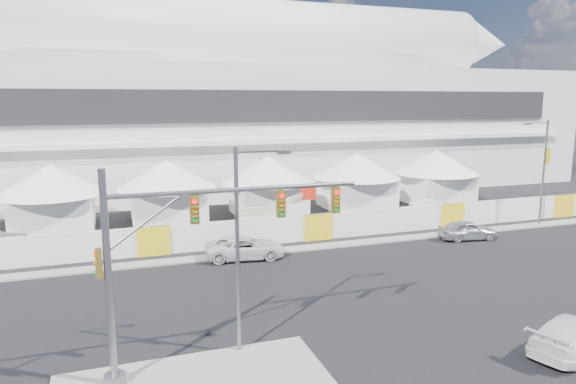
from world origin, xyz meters
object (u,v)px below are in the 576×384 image
object	(u,v)px
boom_lift	(253,224)
pickup_curb	(245,248)
streetlight_median	(243,236)
lot_car_b	(506,207)
lot_car_a	(433,206)
sedan_silver	(468,230)
pickup_near	(575,335)
streetlight_curb	(542,165)
traffic_mast	(165,264)

from	to	relation	value
boom_lift	pickup_curb	bearing A→B (deg)	-107.34
pickup_curb	boom_lift	distance (m)	5.51
pickup_curb	streetlight_median	distance (m)	13.64
lot_car_b	streetlight_median	xyz separation A→B (m)	(-29.55, -17.83, 4.35)
lot_car_b	streetlight_median	world-z (taller)	streetlight_median
pickup_curb	lot_car_a	bearing A→B (deg)	-61.91
sedan_silver	pickup_near	xyz separation A→B (m)	(-7.24, -16.10, 0.02)
sedan_silver	lot_car_b	distance (m)	11.14
pickup_near	streetlight_curb	xyz separation A→B (m)	(15.64, 17.79, 4.36)
sedan_silver	streetlight_median	distance (m)	23.79
streetlight_curb	boom_lift	distance (m)	24.24
pickup_curb	pickup_near	distance (m)	19.65
sedan_silver	pickup_near	size ratio (longest dim) A/B	0.83
streetlight_curb	traffic_mast	bearing A→B (deg)	-155.70
lot_car_b	traffic_mast	distance (m)	38.03
streetlight_median	streetlight_curb	xyz separation A→B (m)	(28.72, 13.30, 0.11)
streetlight_curb	boom_lift	bearing A→B (deg)	169.45
lot_car_b	streetlight_curb	size ratio (longest dim) A/B	0.44
pickup_curb	traffic_mast	world-z (taller)	traffic_mast
streetlight_median	boom_lift	distance (m)	18.86
sedan_silver	traffic_mast	distance (m)	27.00
sedan_silver	pickup_curb	bearing A→B (deg)	96.29
sedan_silver	streetlight_median	world-z (taller)	streetlight_median
lot_car_b	pickup_curb	bearing A→B (deg)	88.40
sedan_silver	boom_lift	distance (m)	16.26
traffic_mast	boom_lift	size ratio (longest dim) A/B	1.30
streetlight_curb	boom_lift	world-z (taller)	streetlight_curb
sedan_silver	pickup_curb	world-z (taller)	sedan_silver
sedan_silver	lot_car_b	world-z (taller)	sedan_silver
sedan_silver	lot_car_b	size ratio (longest dim) A/B	1.13
traffic_mast	boom_lift	distance (m)	20.88
sedan_silver	traffic_mast	bearing A→B (deg)	127.81
streetlight_median	boom_lift	size ratio (longest dim) A/B	1.11
lot_car_a	boom_lift	bearing A→B (deg)	107.84
pickup_curb	traffic_mast	size ratio (longest dim) A/B	0.54
lot_car_a	streetlight_median	size ratio (longest dim) A/B	0.51
traffic_mast	streetlight_median	world-z (taller)	streetlight_median
pickup_curb	lot_car_b	bearing A→B (deg)	-71.29
lot_car_b	streetlight_curb	distance (m)	6.41
lot_car_a	boom_lift	world-z (taller)	boom_lift
lot_car_a	sedan_silver	bearing A→B (deg)	171.75
sedan_silver	streetlight_curb	xyz separation A→B (m)	(8.41, 1.69, 4.38)
pickup_near	traffic_mast	xyz separation A→B (m)	(-16.27, 3.38, 3.77)
lot_car_b	lot_car_a	bearing A→B (deg)	57.73
lot_car_b	streetlight_median	distance (m)	34.79
lot_car_a	traffic_mast	bearing A→B (deg)	139.03
lot_car_b	boom_lift	world-z (taller)	boom_lift
lot_car_b	streetlight_curb	xyz separation A→B (m)	(-0.83, -4.53, 4.46)
sedan_silver	lot_car_a	bearing A→B (deg)	-9.07
pickup_near	boom_lift	bearing A→B (deg)	0.99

